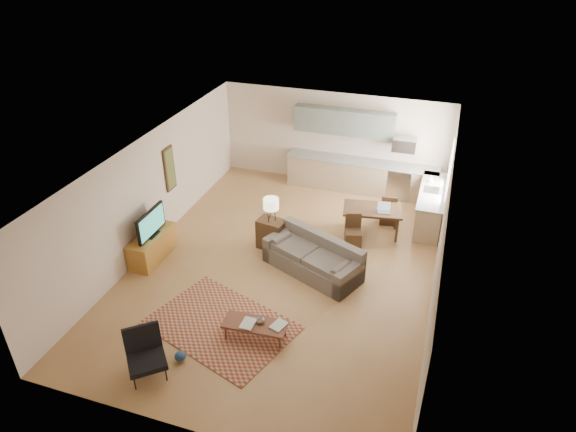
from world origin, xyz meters
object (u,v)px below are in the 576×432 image
(coffee_table, at_px, (255,330))
(console_table, at_px, (272,234))
(sofa, at_px, (312,256))
(dining_table, at_px, (372,221))
(armchair, at_px, (146,356))
(tv_credenza, at_px, (153,246))

(coffee_table, relative_size, console_table, 1.62)
(sofa, relative_size, dining_table, 1.65)
(sofa, height_order, armchair, armchair)
(sofa, height_order, tv_credenza, sofa)
(console_table, relative_size, dining_table, 0.53)
(sofa, bearing_deg, armchair, -92.59)
(armchair, bearing_deg, tv_credenza, 79.40)
(armchair, xyz_separation_m, tv_credenza, (-1.76, 3.11, -0.10))
(dining_table, bearing_deg, tv_credenza, -160.29)
(armchair, xyz_separation_m, dining_table, (2.82, 5.70, -0.06))
(tv_credenza, bearing_deg, armchair, -60.52)
(tv_credenza, height_order, dining_table, dining_table)
(console_table, bearing_deg, coffee_table, -66.11)
(tv_credenza, relative_size, dining_table, 0.96)
(coffee_table, bearing_deg, armchair, -139.07)
(console_table, bearing_deg, dining_table, 42.04)
(sofa, height_order, console_table, sofa)
(coffee_table, bearing_deg, tv_credenza, 148.45)
(armchair, xyz_separation_m, console_table, (0.69, 4.36, -0.05))
(tv_credenza, xyz_separation_m, console_table, (2.45, 1.25, 0.06))
(sofa, relative_size, console_table, 3.12)
(tv_credenza, relative_size, console_table, 1.83)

